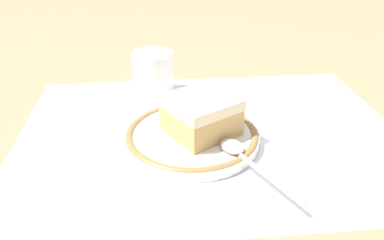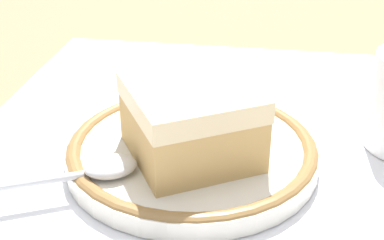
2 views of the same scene
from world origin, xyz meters
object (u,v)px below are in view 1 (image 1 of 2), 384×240
at_px(plate, 192,136).
at_px(napkin, 95,115).
at_px(spoon, 240,153).
at_px(cake_slice, 201,115).
at_px(cup, 154,76).

bearing_deg(plate, napkin, -32.53).
xyz_separation_m(spoon, napkin, (0.19, -0.15, -0.02)).
distance_m(cake_slice, cup, 0.17).
distance_m(plate, spoon, 0.08).
relative_size(plate, cup, 2.50).
relative_size(spoon, cup, 1.83).
bearing_deg(cup, napkin, 37.53).
distance_m(spoon, cup, 0.24).
height_order(cake_slice, cup, cup).
relative_size(plate, cake_slice, 1.61).
bearing_deg(spoon, cake_slice, -57.35).
relative_size(plate, napkin, 1.31).
relative_size(spoon, napkin, 0.97).
bearing_deg(cup, plate, 107.00).
relative_size(plate, spoon, 1.36).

